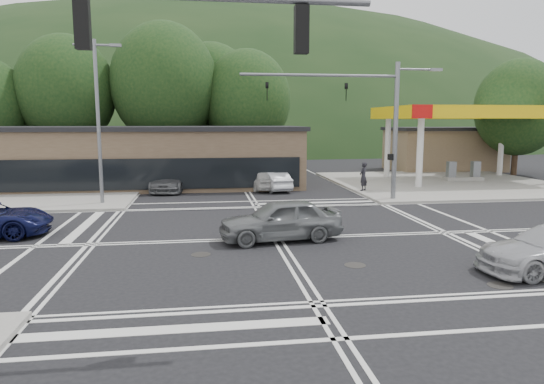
{
  "coord_description": "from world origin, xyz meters",
  "views": [
    {
      "loc": [
        -2.83,
        -18.77,
        4.66
      ],
      "look_at": [
        0.28,
        3.3,
        1.4
      ],
      "focal_mm": 32.0,
      "sensor_mm": 36.0,
      "label": 1
    }
  ],
  "objects": [
    {
      "name": "tree_n_a",
      "position": [
        -14.0,
        24.0,
        7.14
      ],
      "size": [
        8.0,
        8.0,
        11.75
      ],
      "color": "#382619",
      "rests_on": "ground"
    },
    {
      "name": "car_queue_a",
      "position": [
        1.87,
        13.5,
        0.65
      ],
      "size": [
        2.02,
        4.11,
        1.3
      ],
      "primitive_type": "imported",
      "rotation": [
        0.0,
        0.0,
        3.31
      ],
      "color": "silver",
      "rests_on": "ground"
    },
    {
      "name": "tree_n_b",
      "position": [
        -6.0,
        24.0,
        7.79
      ],
      "size": [
        9.0,
        9.0,
        12.98
      ],
      "color": "#382619",
      "rests_on": "ground"
    },
    {
      "name": "tree_n_c",
      "position": [
        1.0,
        24.0,
        6.49
      ],
      "size": [
        7.6,
        7.6,
        10.87
      ],
      "color": "#382619",
      "rests_on": "ground"
    },
    {
      "name": "sidewalk_ne",
      "position": [
        15.0,
        15.0,
        0.07
      ],
      "size": [
        16.0,
        16.0,
        0.15
      ],
      "primitive_type": "cube",
      "color": "gray",
      "rests_on": "ground"
    },
    {
      "name": "convenience_store",
      "position": [
        20.0,
        25.0,
        1.9
      ],
      "size": [
        10.0,
        6.0,
        3.8
      ],
      "primitive_type": "cube",
      "color": "#846B4F",
      "rests_on": "ground"
    },
    {
      "name": "hill_north",
      "position": [
        0.0,
        90.0,
        0.0
      ],
      "size": [
        252.0,
        126.0,
        140.0
      ],
      "primitive_type": "ellipsoid",
      "color": "#1A3116",
      "rests_on": "ground"
    },
    {
      "name": "car_grey_center",
      "position": [
        0.1,
        -0.3,
        0.82
      ],
      "size": [
        5.02,
        2.51,
        1.64
      ],
      "primitive_type": "imported",
      "rotation": [
        0.0,
        0.0,
        -1.45
      ],
      "color": "slate",
      "rests_on": "ground"
    },
    {
      "name": "ground",
      "position": [
        0.0,
        0.0,
        0.0
      ],
      "size": [
        120.0,
        120.0,
        0.0
      ],
      "primitive_type": "plane",
      "color": "black",
      "rests_on": "ground"
    },
    {
      "name": "signal_mast_sw",
      "position": [
        -6.39,
        -8.2,
        5.12
      ],
      "size": [
        9.14,
        0.28,
        8.0
      ],
      "color": "slate",
      "rests_on": "ground"
    },
    {
      "name": "gas_station_canopy",
      "position": [
        16.99,
        15.99,
        5.04
      ],
      "size": [
        12.32,
        8.34,
        5.75
      ],
      "color": "silver",
      "rests_on": "ground"
    },
    {
      "name": "tree_n_e",
      "position": [
        -2.0,
        28.0,
        7.14
      ],
      "size": [
        8.4,
        8.4,
        11.98
      ],
      "color": "#382619",
      "rests_on": "ground"
    },
    {
      "name": "car_northbound",
      "position": [
        -5.04,
        14.32,
        0.74
      ],
      "size": [
        2.86,
        5.38,
        1.49
      ],
      "primitive_type": "imported",
      "rotation": [
        0.0,
        0.0,
        -0.16
      ],
      "color": "#5C5E61",
      "rests_on": "ground"
    },
    {
      "name": "commercial_row",
      "position": [
        -8.0,
        17.0,
        2.0
      ],
      "size": [
        24.0,
        8.0,
        4.0
      ],
      "primitive_type": "cube",
      "color": "brown",
      "rests_on": "ground"
    },
    {
      "name": "signal_mast_ne",
      "position": [
        6.95,
        8.2,
        5.07
      ],
      "size": [
        11.65,
        0.3,
        8.0
      ],
      "color": "slate",
      "rests_on": "ground"
    },
    {
      "name": "streetlight_nw",
      "position": [
        -8.44,
        9.0,
        5.05
      ],
      "size": [
        2.5,
        0.25,
        9.0
      ],
      "color": "slate",
      "rests_on": "ground"
    },
    {
      "name": "car_queue_b",
      "position": [
        1.09,
        14.0,
        0.73
      ],
      "size": [
        2.39,
        4.53,
        1.47
      ],
      "primitive_type": "imported",
      "rotation": [
        0.0,
        0.0,
        3.3
      ],
      "color": "silver",
      "rests_on": "ground"
    },
    {
      "name": "sidewalk_nw",
      "position": [
        -15.0,
        15.0,
        0.07
      ],
      "size": [
        16.0,
        16.0,
        0.15
      ],
      "primitive_type": "cube",
      "color": "gray",
      "rests_on": "ground"
    },
    {
      "name": "pedestrian",
      "position": [
        7.5,
        11.58,
        1.09
      ],
      "size": [
        0.8,
        0.8,
        1.88
      ],
      "primitive_type": "imported",
      "rotation": [
        0.0,
        0.0,
        3.91
      ],
      "color": "black",
      "rests_on": "sidewalk_ne"
    },
    {
      "name": "tree_ne",
      "position": [
        24.0,
        20.0,
        5.84
      ],
      "size": [
        7.2,
        7.2,
        9.99
      ],
      "color": "#382619",
      "rests_on": "ground"
    }
  ]
}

